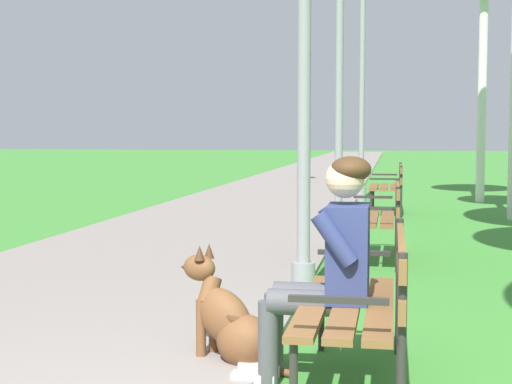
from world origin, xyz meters
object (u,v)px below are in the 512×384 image
lamp_post_mid (339,83)px  pedestrian_distant (304,152)px  park_bench_mid (380,213)px  park_bench_far (390,184)px  lamp_post_near (305,4)px  dog_brown (230,322)px  lamp_post_far (362,83)px  person_seated_on_near_bench (328,261)px  park_bench_near (366,295)px

lamp_post_mid → pedestrian_distant: lamp_post_mid is taller
park_bench_mid → park_bench_far: size_ratio=1.00×
park_bench_far → lamp_post_near: lamp_post_near is taller
dog_brown → lamp_post_mid: bearing=88.3°
lamp_post_near → lamp_post_far: bearing=89.4°
park_bench_mid → person_seated_on_near_bench: person_seated_on_near_bench is taller
park_bench_near → park_bench_far: 9.29m
person_seated_on_near_bench → park_bench_near: bearing=-12.3°
lamp_post_near → park_bench_far: bearing=84.5°
park_bench_near → park_bench_mid: 4.27m
park_bench_mid → park_bench_far: 5.03m
person_seated_on_near_bench → dog_brown: 0.77m
park_bench_mid → lamp_post_near: size_ratio=0.32×
lamp_post_near → pedestrian_distant: 16.12m
park_bench_mid → park_bench_near: bearing=-90.1°
park_bench_mid → pedestrian_distant: 14.11m
park_bench_mid → person_seated_on_near_bench: size_ratio=1.20×
park_bench_far → person_seated_on_near_bench: bearing=-91.8°
dog_brown → lamp_post_far: lamp_post_far is taller
person_seated_on_near_bench → lamp_post_far: lamp_post_far is taller
lamp_post_mid → park_bench_mid: bearing=-75.7°
park_bench_near → person_seated_on_near_bench: 0.27m
pedestrian_distant → park_bench_mid: bearing=-80.2°
park_bench_far → person_seated_on_near_bench: size_ratio=1.20×
pedestrian_distant → park_bench_far: bearing=-74.4°
lamp_post_near → lamp_post_mid: size_ratio=1.17×
lamp_post_mid → lamp_post_far: size_ratio=0.87×
lamp_post_mid → park_bench_near: bearing=-84.8°
lamp_post_mid → lamp_post_far: (0.12, 4.90, 0.31)m
lamp_post_near → dog_brown: bearing=-96.2°
park_bench_far → lamp_post_mid: 3.09m
dog_brown → park_bench_mid: bearing=78.5°
lamp_post_near → park_bench_mid: bearing=73.7°
lamp_post_far → dog_brown: bearing=-91.5°
person_seated_on_near_bench → dog_brown: bearing=157.6°
person_seated_on_near_bench → lamp_post_mid: 6.83m
park_bench_far → lamp_post_near: (-0.68, -7.07, 1.91)m
park_bench_near → lamp_post_far: lamp_post_far is taller
person_seated_on_near_bench → park_bench_far: bearing=88.2°
park_bench_far → lamp_post_mid: lamp_post_mid is taller
dog_brown → pedestrian_distant: pedestrian_distant is taller
park_bench_far → dog_brown: bearing=-95.6°
lamp_post_far → lamp_post_near: bearing=-90.6°
lamp_post_mid → lamp_post_far: lamp_post_far is taller
lamp_post_far → pedestrian_distant: bearing=106.2°
park_bench_near → pedestrian_distant: size_ratio=0.91×
park_bench_near → lamp_post_near: (-0.59, 2.23, 1.91)m
park_bench_mid → pedestrian_distant: (-2.41, 13.90, 0.33)m
park_bench_mid → lamp_post_mid: lamp_post_mid is taller
lamp_post_mid → pedestrian_distant: (-1.79, 11.46, -1.23)m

